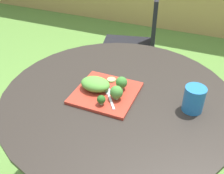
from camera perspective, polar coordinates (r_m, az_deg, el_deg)
The scene contains 10 objects.
patio_table at distance 1.36m, azimuth 1.21°, elevation -8.58°, with size 1.08×1.08×0.72m.
patio_chair at distance 2.20m, azimuth 5.91°, elevation 10.26°, with size 0.53×0.53×0.90m.
salad_plate at distance 1.22m, azimuth -1.34°, elevation -1.28°, with size 0.28×0.28×0.01m, color #AD3323.
drinking_glass at distance 1.15m, azimuth 17.24°, elevation -2.74°, with size 0.09×0.09×0.11m.
fork at distance 1.18m, azimuth -0.42°, elevation -2.10°, with size 0.10×0.13×0.00m.
lettuce_mound at distance 1.21m, azimuth -3.62°, elevation 0.63°, with size 0.14×0.10×0.06m, color #519338.
broccoli_floret_0 at distance 1.21m, azimuth 2.07°, elevation 0.96°, with size 0.05×0.05×0.06m.
broccoli_floret_1 at distance 1.12m, azimuth -2.34°, elevation -2.73°, with size 0.04×0.04×0.04m.
broccoli_floret_2 at distance 1.15m, azimuth 0.97°, elevation -1.15°, with size 0.06×0.06×0.06m.
cucumber_slice_0 at distance 1.28m, azimuth -0.15°, elevation 1.58°, with size 0.04×0.04×0.01m, color #8EB766.
Camera 1 is at (0.35, -0.91, 1.45)m, focal length 42.28 mm.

